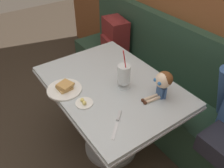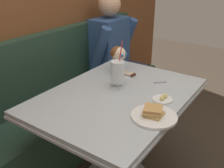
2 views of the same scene
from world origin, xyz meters
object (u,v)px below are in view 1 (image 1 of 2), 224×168
object	(u,v)px
milkshake_glass	(124,75)
butter_knife	(118,119)
seated_doll	(163,81)
backpack	(115,34)
butter_saucer	(84,103)
toast_plate	(65,89)

from	to	relation	value
milkshake_glass	butter_knife	size ratio (longest dim) A/B	1.70
milkshake_glass	seated_doll	bearing A→B (deg)	31.69
milkshake_glass	backpack	distance (m)	1.04
butter_knife	butter_saucer	bearing A→B (deg)	-158.79
butter_saucer	butter_knife	size ratio (longest dim) A/B	0.65
butter_knife	seated_doll	world-z (taller)	seated_doll
milkshake_glass	butter_saucer	size ratio (longest dim) A/B	2.63
toast_plate	backpack	distance (m)	1.14
butter_saucer	butter_knife	world-z (taller)	butter_saucer
milkshake_glass	butter_saucer	world-z (taller)	milkshake_glass
seated_doll	toast_plate	bearing A→B (deg)	-130.69
toast_plate	backpack	size ratio (longest dim) A/B	0.62
seated_doll	backpack	xyz separation A→B (m)	(-1.11, 0.40, -0.21)
butter_knife	toast_plate	bearing A→B (deg)	-163.09
seated_doll	milkshake_glass	bearing A→B (deg)	-148.31
toast_plate	milkshake_glass	distance (m)	0.43
toast_plate	butter_saucer	xyz separation A→B (m)	(0.21, 0.04, -0.01)
backpack	toast_plate	bearing A→B (deg)	-54.21
toast_plate	butter_saucer	size ratio (longest dim) A/B	2.08
milkshake_glass	seated_doll	size ratio (longest dim) A/B	1.41
butter_knife	seated_doll	distance (m)	0.40
toast_plate	seated_doll	bearing A→B (deg)	49.31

